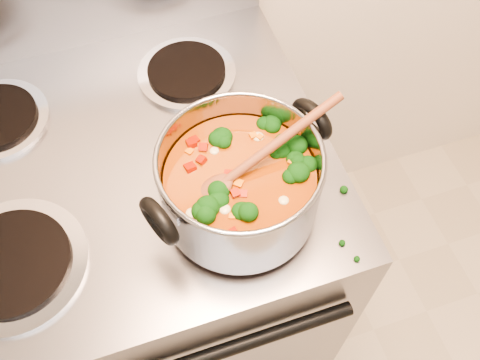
# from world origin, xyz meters

# --- Properties ---
(electric_range) EXTENTS (0.74, 0.67, 1.08)m
(electric_range) POSITION_xyz_m (-0.04, 1.16, 0.47)
(electric_range) COLOR gray
(electric_range) RESTS_ON ground
(stockpot) EXTENTS (0.30, 0.24, 0.15)m
(stockpot) POSITION_xyz_m (0.14, 1.00, 1.00)
(stockpot) COLOR gray
(stockpot) RESTS_ON electric_range
(wooden_spoon) EXTENTS (0.25, 0.09, 0.09)m
(wooden_spoon) POSITION_xyz_m (0.15, 1.00, 1.04)
(wooden_spoon) COLOR brown
(wooden_spoon) RESTS_ON stockpot
(cooktop_crumbs) EXTENTS (0.23, 0.32, 0.01)m
(cooktop_crumbs) POSITION_xyz_m (0.21, 1.08, 0.92)
(cooktop_crumbs) COLOR black
(cooktop_crumbs) RESTS_ON electric_range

